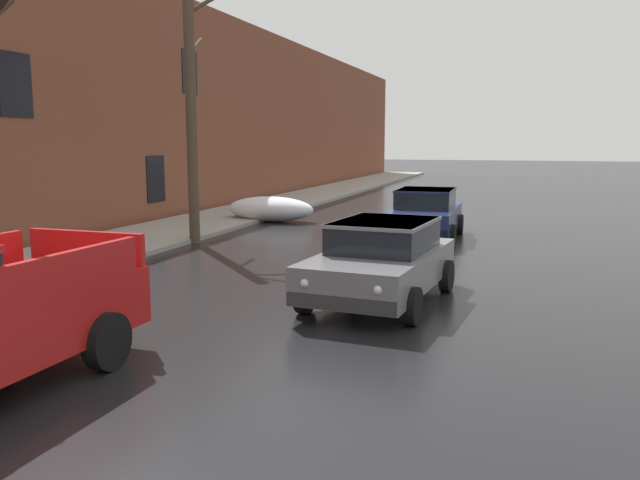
# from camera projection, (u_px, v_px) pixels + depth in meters

# --- Properties ---
(left_sidewalk_slab) EXTENTS (3.31, 80.00, 0.12)m
(left_sidewalk_slab) POSITION_uv_depth(u_px,v_px,m) (149.00, 236.00, 18.73)
(left_sidewalk_slab) COLOR gray
(left_sidewalk_slab) RESTS_ON ground
(brick_townhouse_facade) EXTENTS (0.63, 80.00, 8.03)m
(brick_townhouse_facade) POSITION_uv_depth(u_px,v_px,m) (79.00, 99.00, 18.79)
(brick_townhouse_facade) COLOR brown
(brick_townhouse_facade) RESTS_ON ground
(snow_bank_near_corner_left) EXTENTS (3.13, 1.45, 0.88)m
(snow_bank_near_corner_left) POSITION_uv_depth(u_px,v_px,m) (270.00, 209.00, 22.57)
(snow_bank_near_corner_left) COLOR white
(snow_bank_near_corner_left) RESTS_ON ground
(bare_tree_mid_block) EXTENTS (2.07, 1.78, 7.95)m
(bare_tree_mid_block) POSITION_uv_depth(u_px,v_px,m) (193.00, 100.00, 17.33)
(bare_tree_mid_block) COLOR #4C3D2D
(bare_tree_mid_block) RESTS_ON ground
(sedan_grey_parked_kerbside_close) EXTENTS (2.24, 4.08, 1.42)m
(sedan_grey_parked_kerbside_close) POSITION_uv_depth(u_px,v_px,m) (382.00, 259.00, 11.26)
(sedan_grey_parked_kerbside_close) COLOR slate
(sedan_grey_parked_kerbside_close) RESTS_ON ground
(sedan_darkblue_parked_kerbside_mid) EXTENTS (2.06, 4.09, 1.42)m
(sedan_darkblue_parked_kerbside_mid) POSITION_uv_depth(u_px,v_px,m) (425.00, 212.00, 18.59)
(sedan_darkblue_parked_kerbside_mid) COLOR navy
(sedan_darkblue_parked_kerbside_mid) RESTS_ON ground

